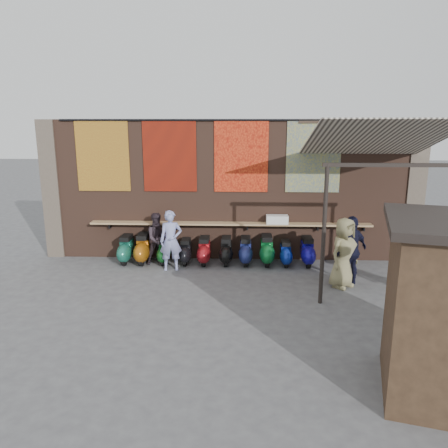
# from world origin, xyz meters

# --- Properties ---
(ground) EXTENTS (70.00, 70.00, 0.00)m
(ground) POSITION_xyz_m (0.00, 0.00, 0.00)
(ground) COLOR #474749
(ground) RESTS_ON ground
(brick_wall) EXTENTS (10.00, 0.40, 4.00)m
(brick_wall) POSITION_xyz_m (0.00, 2.70, 2.00)
(brick_wall) COLOR brown
(brick_wall) RESTS_ON ground
(pier_left) EXTENTS (0.50, 0.50, 4.00)m
(pier_left) POSITION_xyz_m (-5.20, 2.70, 2.00)
(pier_left) COLOR #4C4238
(pier_left) RESTS_ON ground
(pier_right) EXTENTS (0.50, 0.50, 4.00)m
(pier_right) POSITION_xyz_m (5.20, 2.70, 2.00)
(pier_right) COLOR #4C4238
(pier_right) RESTS_ON ground
(eating_counter) EXTENTS (8.00, 0.32, 0.05)m
(eating_counter) POSITION_xyz_m (0.00, 2.33, 1.10)
(eating_counter) COLOR #9E7A51
(eating_counter) RESTS_ON brick_wall
(shelf_box) EXTENTS (0.61, 0.30, 0.24)m
(shelf_box) POSITION_xyz_m (1.33, 2.30, 1.24)
(shelf_box) COLOR white
(shelf_box) RESTS_ON eating_counter
(tapestry_redgold) EXTENTS (1.50, 0.02, 2.00)m
(tapestry_redgold) POSITION_xyz_m (-3.60, 2.48, 3.00)
(tapestry_redgold) COLOR maroon
(tapestry_redgold) RESTS_ON brick_wall
(tapestry_sun) EXTENTS (1.50, 0.02, 2.00)m
(tapestry_sun) POSITION_xyz_m (-1.70, 2.48, 3.00)
(tapestry_sun) COLOR red
(tapestry_sun) RESTS_ON brick_wall
(tapestry_orange) EXTENTS (1.50, 0.02, 2.00)m
(tapestry_orange) POSITION_xyz_m (0.30, 2.48, 3.00)
(tapestry_orange) COLOR red
(tapestry_orange) RESTS_ON brick_wall
(tapestry_multi) EXTENTS (1.50, 0.02, 2.00)m
(tapestry_multi) POSITION_xyz_m (2.30, 2.48, 3.00)
(tapestry_multi) COLOR navy
(tapestry_multi) RESTS_ON brick_wall
(hang_rail) EXTENTS (9.50, 0.06, 0.06)m
(hang_rail) POSITION_xyz_m (0.00, 2.47, 3.98)
(hang_rail) COLOR black
(hang_rail) RESTS_ON brick_wall
(scooter_stool_0) EXTENTS (0.37, 0.82, 0.78)m
(scooter_stool_0) POSITION_xyz_m (-2.95, 2.03, 0.39)
(scooter_stool_0) COLOR #18634F
(scooter_stool_0) RESTS_ON ground
(scooter_stool_1) EXTENTS (0.39, 0.88, 0.83)m
(scooter_stool_1) POSITION_xyz_m (-2.46, 2.03, 0.42)
(scooter_stool_1) COLOR #96500D
(scooter_stool_1) RESTS_ON ground
(scooter_stool_2) EXTENTS (0.33, 0.73, 0.70)m
(scooter_stool_2) POSITION_xyz_m (-1.86, 2.03, 0.35)
(scooter_stool_2) COLOR #0E4A1A
(scooter_stool_2) RESTS_ON ground
(scooter_stool_3) EXTENTS (0.33, 0.73, 0.69)m
(scooter_stool_3) POSITION_xyz_m (-1.25, 2.04, 0.35)
(scooter_stool_3) COLOR black
(scooter_stool_3) RESTS_ON ground
(scooter_stool_4) EXTENTS (0.36, 0.80, 0.76)m
(scooter_stool_4) POSITION_xyz_m (-0.71, 2.01, 0.38)
(scooter_stool_4) COLOR maroon
(scooter_stool_4) RESTS_ON ground
(scooter_stool_5) EXTENTS (0.36, 0.80, 0.76)m
(scooter_stool_5) POSITION_xyz_m (-0.10, 2.05, 0.38)
(scooter_stool_5) COLOR black
(scooter_stool_5) RESTS_ON ground
(scooter_stool_6) EXTENTS (0.36, 0.81, 0.77)m
(scooter_stool_6) POSITION_xyz_m (0.45, 2.03, 0.38)
(scooter_stool_6) COLOR navy
(scooter_stool_6) RESTS_ON ground
(scooter_stool_7) EXTENTS (0.39, 0.86, 0.82)m
(scooter_stool_7) POSITION_xyz_m (1.05, 2.05, 0.41)
(scooter_stool_7) COLOR #0D612A
(scooter_stool_7) RESTS_ON ground
(scooter_stool_8) EXTENTS (0.33, 0.72, 0.69)m
(scooter_stool_8) POSITION_xyz_m (1.57, 1.99, 0.34)
(scooter_stool_8) COLOR navy
(scooter_stool_8) RESTS_ON ground
(scooter_stool_9) EXTENTS (0.37, 0.83, 0.79)m
(scooter_stool_9) POSITION_xyz_m (2.18, 2.03, 0.39)
(scooter_stool_9) COLOR #120C8B
(scooter_stool_9) RESTS_ON ground
(diner_left) EXTENTS (0.65, 0.49, 1.64)m
(diner_left) POSITION_xyz_m (-1.57, 1.48, 0.82)
(diner_left) COLOR #858DC2
(diner_left) RESTS_ON ground
(diner_right) EXTENTS (0.89, 0.84, 1.46)m
(diner_right) POSITION_xyz_m (-2.02, 2.00, 0.73)
(diner_right) COLOR #2C2229
(diner_right) RESTS_ON ground
(shopper_navy) EXTENTS (1.07, 0.94, 1.73)m
(shopper_navy) POSITION_xyz_m (3.02, 0.59, 0.87)
(shopper_navy) COLOR black
(shopper_navy) RESTS_ON ground
(shopper_tan) EXTENTS (1.00, 0.97, 1.73)m
(shopper_tan) POSITION_xyz_m (2.80, 0.41, 0.86)
(shopper_tan) COLOR olive
(shopper_tan) RESTS_ON ground
(awning_canvas) EXTENTS (3.20, 3.28, 0.97)m
(awning_canvas) POSITION_xyz_m (3.50, 0.90, 3.55)
(awning_canvas) COLOR beige
(awning_canvas) RESTS_ON brick_wall
(awning_ledger) EXTENTS (3.30, 0.08, 0.12)m
(awning_ledger) POSITION_xyz_m (3.50, 2.49, 3.95)
(awning_ledger) COLOR #33261C
(awning_ledger) RESTS_ON brick_wall
(awning_header) EXTENTS (3.00, 0.08, 0.08)m
(awning_header) POSITION_xyz_m (3.50, -0.60, 3.08)
(awning_header) COLOR black
(awning_header) RESTS_ON awning_post_left
(awning_post_left) EXTENTS (0.09, 0.09, 3.10)m
(awning_post_left) POSITION_xyz_m (2.10, -0.60, 1.55)
(awning_post_left) COLOR black
(awning_post_left) RESTS_ON ground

